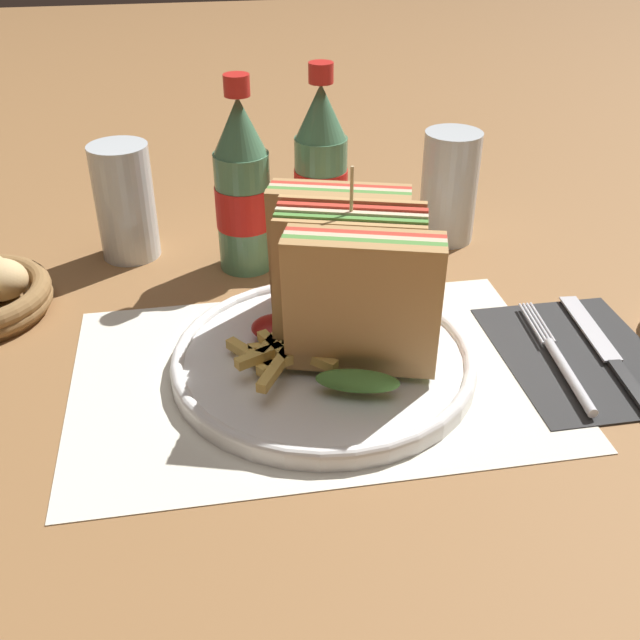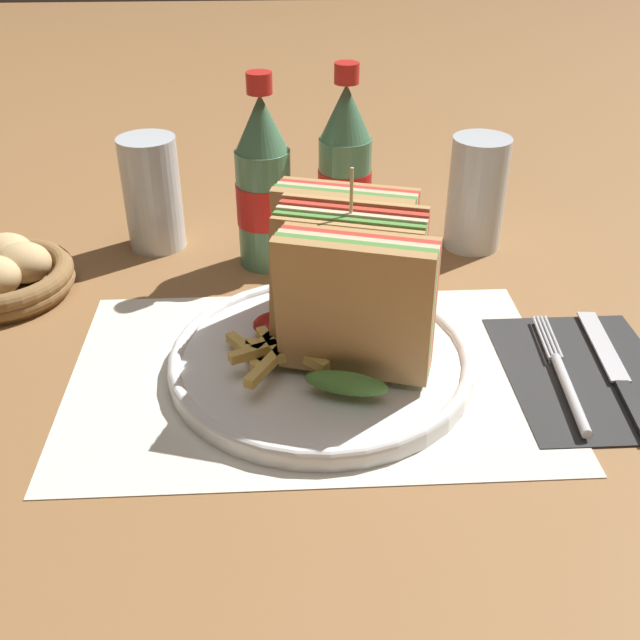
# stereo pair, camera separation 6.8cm
# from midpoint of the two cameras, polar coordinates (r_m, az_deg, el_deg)

# --- Properties ---
(ground_plane) EXTENTS (4.00, 4.00, 0.00)m
(ground_plane) POSITION_cam_midpoint_polar(r_m,az_deg,el_deg) (0.71, -4.12, -2.59)
(ground_plane) COLOR olive
(placemat) EXTENTS (0.44, 0.29, 0.00)m
(placemat) POSITION_cam_midpoint_polar(r_m,az_deg,el_deg) (0.68, -3.21, -4.27)
(placemat) COLOR silver
(placemat) RESTS_ON ground_plane
(plate_main) EXTENTS (0.28, 0.28, 0.02)m
(plate_main) POSITION_cam_midpoint_polar(r_m,az_deg,el_deg) (0.68, -2.58, -3.09)
(plate_main) COLOR white
(plate_main) RESTS_ON ground_plane
(club_sandwich) EXTENTS (0.15, 0.20, 0.17)m
(club_sandwich) POSITION_cam_midpoint_polar(r_m,az_deg,el_deg) (0.66, -0.67, 3.02)
(club_sandwich) COLOR tan
(club_sandwich) RESTS_ON plate_main
(fries_pile) EXTENTS (0.09, 0.11, 0.02)m
(fries_pile) POSITION_cam_midpoint_polar(r_m,az_deg,el_deg) (0.66, -6.23, -2.49)
(fries_pile) COLOR #E0B756
(fries_pile) RESTS_ON plate_main
(ketchup_blob) EXTENTS (0.05, 0.04, 0.02)m
(ketchup_blob) POSITION_cam_midpoint_polar(r_m,az_deg,el_deg) (0.70, -6.15, -0.61)
(ketchup_blob) COLOR maroon
(ketchup_blob) RESTS_ON plate_main
(napkin) EXTENTS (0.14, 0.19, 0.00)m
(napkin) POSITION_cam_midpoint_polar(r_m,az_deg,el_deg) (0.73, 16.67, -2.70)
(napkin) COLOR #2D2D2D
(napkin) RESTS_ON ground_plane
(fork) EXTENTS (0.03, 0.18, 0.01)m
(fork) POSITION_cam_midpoint_polar(r_m,az_deg,el_deg) (0.70, 15.35, -3.30)
(fork) COLOR silver
(fork) RESTS_ON napkin
(knife) EXTENTS (0.03, 0.20, 0.00)m
(knife) POSITION_cam_midpoint_polar(r_m,az_deg,el_deg) (0.74, 18.55, -2.34)
(knife) COLOR black
(knife) RESTS_ON napkin
(coke_bottle_near) EXTENTS (0.06, 0.06, 0.22)m
(coke_bottle_near) POSITION_cam_midpoint_polar(r_m,az_deg,el_deg) (0.83, -8.30, 9.74)
(coke_bottle_near) COLOR #4C7F5B
(coke_bottle_near) RESTS_ON ground_plane
(coke_bottle_far) EXTENTS (0.06, 0.06, 0.22)m
(coke_bottle_far) POSITION_cam_midpoint_polar(r_m,az_deg,el_deg) (0.87, -2.23, 11.08)
(coke_bottle_far) COLOR #4C7F5B
(coke_bottle_far) RESTS_ON ground_plane
(glass_near) EXTENTS (0.07, 0.07, 0.13)m
(glass_near) POSITION_cam_midpoint_polar(r_m,az_deg,el_deg) (0.91, 7.63, 9.47)
(glass_near) COLOR silver
(glass_near) RESTS_ON ground_plane
(glass_far) EXTENTS (0.07, 0.07, 0.13)m
(glass_far) POSITION_cam_midpoint_polar(r_m,az_deg,el_deg) (0.90, -16.71, 8.02)
(glass_far) COLOR silver
(glass_far) RESTS_ON ground_plane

